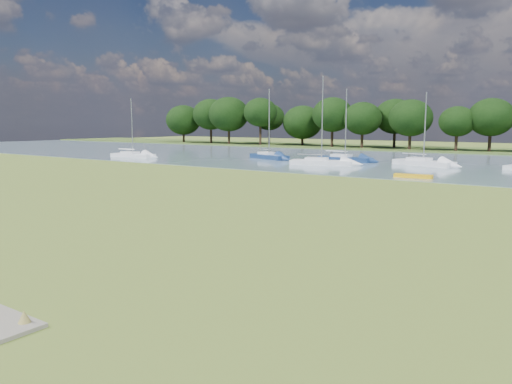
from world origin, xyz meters
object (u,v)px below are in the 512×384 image
Objects in this scene: kayak at (413,176)px; sailboat_1 at (423,161)px; sailboat_3 at (344,157)px; sailboat_7 at (269,155)px; sailboat_5 at (321,160)px; sailboat_6 at (132,154)px.

sailboat_1 reaches higher than kayak.
sailboat_3 is at bearing -163.41° from sailboat_1.
sailboat_7 is at bearing -168.59° from sailboat_3.
sailboat_5 is (-9.71, -5.82, -0.01)m from sailboat_1.
sailboat_7 is at bearing -157.78° from sailboat_1.
sailboat_7 is at bearing 141.58° from sailboat_5.
sailboat_7 is (-10.07, 4.43, 0.02)m from sailboat_5.
sailboat_5 reaches higher than kayak.
sailboat_5 is 1.23× the size of sailboat_6.
sailboat_1 is 38.12m from sailboat_6.
sailboat_5 is 27.42m from sailboat_6.
sailboat_7 is at bearing 20.75° from sailboat_6.
sailboat_3 is (-12.83, 13.38, 0.36)m from kayak.
kayak is at bearing -44.17° from sailboat_5.
sailboat_5 reaches higher than sailboat_7.
sailboat_7 reaches higher than sailboat_6.
sailboat_6 reaches higher than kayak.
sailboat_7 reaches higher than sailboat_1.
sailboat_3 is 6.09m from sailboat_5.
sailboat_5 is at bearing 2.89° from sailboat_6.
kayak is 14.81m from sailboat_5.
sailboat_6 is 19.00m from sailboat_7.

